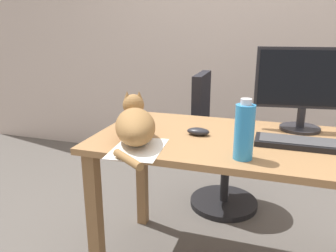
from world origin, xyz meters
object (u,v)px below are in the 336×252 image
monitor (305,86)px  water_bottle (244,131)px  office_chair (219,150)px  computer_mouse (198,131)px  keyboard (306,143)px  cat (135,123)px

monitor → water_bottle: bearing=-116.2°
office_chair → computer_mouse: (-0.00, -0.68, 0.35)m
monitor → computer_mouse: size_ratio=4.36×
keyboard → cat: size_ratio=0.78×
office_chair → water_bottle: 1.05m
keyboard → computer_mouse: 0.49m
monitor → water_bottle: size_ratio=1.96×
cat → water_bottle: (0.50, -0.08, 0.03)m
keyboard → water_bottle: bearing=-137.7°
monitor → water_bottle: 0.55m
cat → water_bottle: bearing=-8.6°
office_chair → water_bottle: size_ratio=3.90×
monitor → computer_mouse: bearing=-153.2°
monitor → water_bottle: (-0.24, -0.49, -0.11)m
office_chair → cat: 0.98m
monitor → cat: (-0.74, -0.41, -0.15)m
office_chair → keyboard: (0.49, -0.69, 0.34)m
keyboard → monitor: bearing=93.2°
office_chair → cat: office_chair is taller
monitor → computer_mouse: 0.57m
monitor → cat: size_ratio=0.85×
monitor → computer_mouse: monitor is taller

